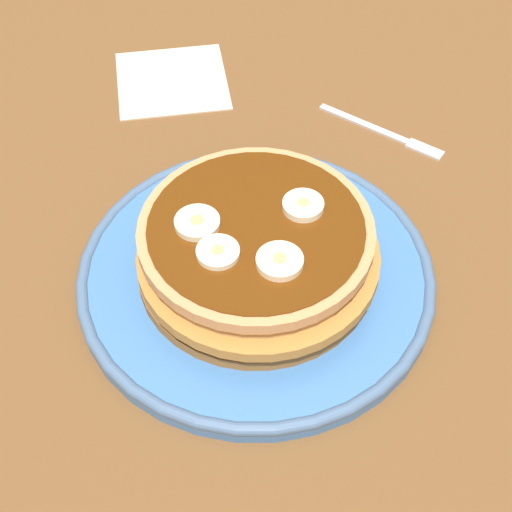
{
  "coord_description": "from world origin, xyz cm",
  "views": [
    {
      "loc": [
        10.82,
        35.7,
        47.51
      ],
      "look_at": [
        0.0,
        0.0,
        3.22
      ],
      "focal_mm": 53.13,
      "sensor_mm": 36.0,
      "label": 1
    }
  ],
  "objects_px": {
    "banana_slice_1": "(280,262)",
    "napkin": "(172,80)",
    "fork": "(388,133)",
    "banana_slice_2": "(197,223)",
    "plate": "(256,275)",
    "banana_slice_3": "(218,253)",
    "banana_slice_0": "(303,206)",
    "pancake_stack": "(254,250)"
  },
  "relations": [
    {
      "from": "plate",
      "to": "pancake_stack",
      "type": "relative_size",
      "value": 1.47
    },
    {
      "from": "plate",
      "to": "banana_slice_1",
      "type": "relative_size",
      "value": 8.34
    },
    {
      "from": "banana_slice_1",
      "to": "banana_slice_2",
      "type": "distance_m",
      "value": 0.07
    },
    {
      "from": "banana_slice_2",
      "to": "plate",
      "type": "bearing_deg",
      "value": 161.53
    },
    {
      "from": "pancake_stack",
      "to": "banana_slice_2",
      "type": "xyz_separation_m",
      "value": [
        0.04,
        -0.01,
        0.03
      ]
    },
    {
      "from": "plate",
      "to": "napkin",
      "type": "distance_m",
      "value": 0.27
    },
    {
      "from": "fork",
      "to": "napkin",
      "type": "bearing_deg",
      "value": -38.26
    },
    {
      "from": "banana_slice_3",
      "to": "banana_slice_2",
      "type": "bearing_deg",
      "value": -76.99
    },
    {
      "from": "pancake_stack",
      "to": "banana_slice_2",
      "type": "bearing_deg",
      "value": -18.92
    },
    {
      "from": "plate",
      "to": "banana_slice_3",
      "type": "xyz_separation_m",
      "value": [
        0.03,
        0.02,
        0.06
      ]
    },
    {
      "from": "pancake_stack",
      "to": "napkin",
      "type": "height_order",
      "value": "pancake_stack"
    },
    {
      "from": "plate",
      "to": "banana_slice_2",
      "type": "distance_m",
      "value": 0.07
    },
    {
      "from": "banana_slice_1",
      "to": "fork",
      "type": "distance_m",
      "value": 0.25
    },
    {
      "from": "banana_slice_0",
      "to": "banana_slice_1",
      "type": "xyz_separation_m",
      "value": [
        0.03,
        0.05,
        -0.0
      ]
    },
    {
      "from": "napkin",
      "to": "banana_slice_2",
      "type": "bearing_deg",
      "value": 82.51
    },
    {
      "from": "banana_slice_3",
      "to": "napkin",
      "type": "xyz_separation_m",
      "value": [
        -0.03,
        -0.29,
        -0.07
      ]
    },
    {
      "from": "banana_slice_1",
      "to": "banana_slice_0",
      "type": "bearing_deg",
      "value": -125.82
    },
    {
      "from": "banana_slice_1",
      "to": "napkin",
      "type": "bearing_deg",
      "value": -87.79
    },
    {
      "from": "banana_slice_1",
      "to": "napkin",
      "type": "relative_size",
      "value": 0.31
    },
    {
      "from": "plate",
      "to": "napkin",
      "type": "xyz_separation_m",
      "value": [
        0.01,
        -0.27,
        -0.01
      ]
    },
    {
      "from": "plate",
      "to": "napkin",
      "type": "relative_size",
      "value": 2.56
    },
    {
      "from": "plate",
      "to": "pancake_stack",
      "type": "bearing_deg",
      "value": -7.09
    },
    {
      "from": "pancake_stack",
      "to": "banana_slice_0",
      "type": "distance_m",
      "value": 0.05
    },
    {
      "from": "plate",
      "to": "banana_slice_0",
      "type": "bearing_deg",
      "value": -169.22
    },
    {
      "from": "banana_slice_1",
      "to": "banana_slice_2",
      "type": "height_order",
      "value": "same"
    },
    {
      "from": "napkin",
      "to": "fork",
      "type": "bearing_deg",
      "value": 141.74
    },
    {
      "from": "pancake_stack",
      "to": "banana_slice_2",
      "type": "distance_m",
      "value": 0.05
    },
    {
      "from": "pancake_stack",
      "to": "napkin",
      "type": "bearing_deg",
      "value": -88.97
    },
    {
      "from": "banana_slice_2",
      "to": "banana_slice_3",
      "type": "bearing_deg",
      "value": 103.01
    },
    {
      "from": "banana_slice_1",
      "to": "pancake_stack",
      "type": "bearing_deg",
      "value": -79.58
    },
    {
      "from": "banana_slice_3",
      "to": "plate",
      "type": "bearing_deg",
      "value": -152.04
    },
    {
      "from": "pancake_stack",
      "to": "banana_slice_1",
      "type": "relative_size",
      "value": 5.68
    },
    {
      "from": "banana_slice_0",
      "to": "banana_slice_3",
      "type": "relative_size",
      "value": 1.0
    },
    {
      "from": "banana_slice_2",
      "to": "banana_slice_0",
      "type": "bearing_deg",
      "value": 175.55
    },
    {
      "from": "plate",
      "to": "banana_slice_2",
      "type": "relative_size",
      "value": 8.33
    },
    {
      "from": "banana_slice_3",
      "to": "napkin",
      "type": "relative_size",
      "value": 0.28
    },
    {
      "from": "banana_slice_0",
      "to": "banana_slice_3",
      "type": "bearing_deg",
      "value": 19.18
    },
    {
      "from": "banana_slice_1",
      "to": "banana_slice_2",
      "type": "xyz_separation_m",
      "value": [
        0.05,
        -0.05,
        -0.0
      ]
    },
    {
      "from": "banana_slice_3",
      "to": "banana_slice_1",
      "type": "bearing_deg",
      "value": 151.68
    },
    {
      "from": "banana_slice_2",
      "to": "napkin",
      "type": "height_order",
      "value": "banana_slice_2"
    },
    {
      "from": "banana_slice_2",
      "to": "banana_slice_3",
      "type": "distance_m",
      "value": 0.03
    },
    {
      "from": "plate",
      "to": "fork",
      "type": "bearing_deg",
      "value": -141.93
    }
  ]
}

